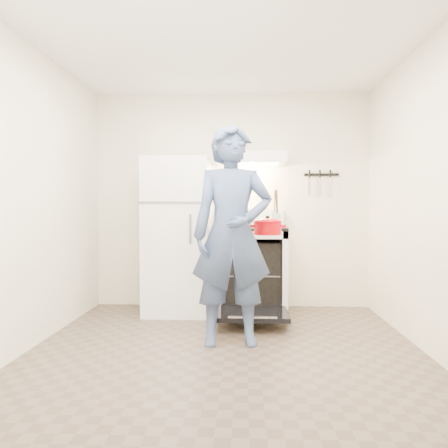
% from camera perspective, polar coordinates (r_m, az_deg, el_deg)
% --- Properties ---
extents(floor, '(3.60, 3.60, 0.00)m').
position_cam_1_polar(floor, '(3.55, 0.07, -16.94)').
color(floor, brown).
rests_on(floor, ground).
extents(back_wall, '(3.20, 0.02, 2.50)m').
position_cam_1_polar(back_wall, '(5.16, 0.96, 3.09)').
color(back_wall, '#ECE4C7').
rests_on(back_wall, ground).
extents(refrigerator, '(0.70, 0.70, 1.70)m').
position_cam_1_polar(refrigerator, '(4.87, -6.00, -1.57)').
color(refrigerator, white).
rests_on(refrigerator, floor).
extents(stove_body, '(0.76, 0.65, 0.92)m').
position_cam_1_polar(stove_body, '(4.88, 3.56, -6.16)').
color(stove_body, white).
rests_on(stove_body, floor).
extents(cooktop, '(0.76, 0.65, 0.03)m').
position_cam_1_polar(cooktop, '(4.83, 3.58, -0.58)').
color(cooktop, black).
rests_on(cooktop, stove_body).
extents(backsplash, '(0.76, 0.07, 0.20)m').
position_cam_1_polar(backsplash, '(5.12, 3.53, 0.85)').
color(backsplash, white).
rests_on(backsplash, cooktop).
extents(oven_door, '(0.70, 0.54, 0.04)m').
position_cam_1_polar(oven_door, '(4.36, 3.68, -11.64)').
color(oven_door, black).
rests_on(oven_door, floor).
extents(oven_rack, '(0.60, 0.52, 0.01)m').
position_cam_1_polar(oven_rack, '(4.88, 3.56, -6.39)').
color(oven_rack, slate).
rests_on(oven_rack, stove_body).
extents(range_hood, '(0.76, 0.50, 0.12)m').
position_cam_1_polar(range_hood, '(4.94, 3.58, 8.49)').
color(range_hood, white).
rests_on(range_hood, back_wall).
extents(knife_strip, '(0.40, 0.02, 0.03)m').
position_cam_1_polar(knife_strip, '(5.23, 12.60, 6.31)').
color(knife_strip, black).
rests_on(knife_strip, back_wall).
extents(pizza_stone, '(0.30, 0.30, 0.02)m').
position_cam_1_polar(pizza_stone, '(4.97, 4.02, -6.08)').
color(pizza_stone, '#977554').
rests_on(pizza_stone, oven_rack).
extents(tea_kettle, '(0.24, 0.20, 0.29)m').
position_cam_1_polar(tea_kettle, '(4.99, 2.20, 1.33)').
color(tea_kettle, silver).
rests_on(tea_kettle, cooktop).
extents(utensil_jar, '(0.11, 0.11, 0.13)m').
position_cam_1_polar(utensil_jar, '(4.58, 6.81, 0.65)').
color(utensil_jar, silver).
rests_on(utensil_jar, cooktop).
extents(person, '(0.72, 0.52, 1.86)m').
position_cam_1_polar(person, '(3.70, 1.08, -1.43)').
color(person, navy).
rests_on(person, floor).
extents(dutch_oven, '(0.32, 0.25, 0.22)m').
position_cam_1_polar(dutch_oven, '(3.91, 5.71, -0.57)').
color(dutch_oven, '#C30108').
rests_on(dutch_oven, person).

